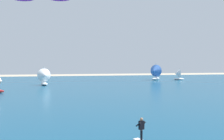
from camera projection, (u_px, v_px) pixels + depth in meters
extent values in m
cube|color=navy|center=(80.00, 89.00, 50.68)|extent=(160.00, 90.00, 0.10)
cylinder|color=black|center=(142.00, 136.00, 16.67)|extent=(0.14, 0.14, 0.80)
cylinder|color=black|center=(141.00, 134.00, 17.10)|extent=(0.14, 0.14, 0.80)
cube|color=black|center=(141.00, 125.00, 16.86)|extent=(0.41, 0.33, 0.60)
sphere|color=#9E7051|center=(141.00, 119.00, 16.84)|extent=(0.22, 0.22, 0.22)
cylinder|color=black|center=(138.00, 125.00, 16.82)|extent=(0.25, 0.50, 0.39)
cylinder|color=black|center=(143.00, 124.00, 17.03)|extent=(0.25, 0.50, 0.39)
ellipsoid|color=white|center=(44.00, 84.00, 57.21)|extent=(2.40, 3.93, 0.70)
cylinder|color=silver|center=(44.00, 74.00, 57.28)|extent=(0.12, 0.12, 3.72)
cone|color=white|center=(45.00, 75.00, 56.58)|extent=(3.48, 2.54, 3.12)
ellipsoid|color=white|center=(156.00, 79.00, 74.32)|extent=(4.11, 4.16, 0.82)
cylinder|color=silver|center=(156.00, 70.00, 74.41)|extent=(0.14, 0.14, 4.35)
cone|color=#3F72CC|center=(155.00, 71.00, 73.62)|extent=(3.95, 3.92, 3.66)
ellipsoid|color=white|center=(179.00, 79.00, 74.01)|extent=(3.29, 1.61, 0.59)
cylinder|color=silver|center=(180.00, 73.00, 73.95)|extent=(0.10, 0.10, 3.15)
cone|color=white|center=(177.00, 73.00, 73.95)|extent=(1.81, 2.84, 2.65)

